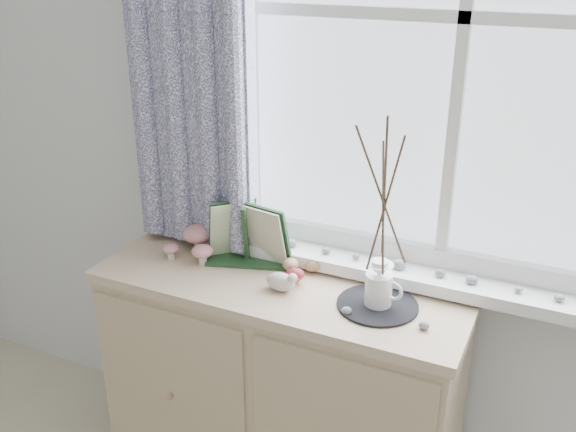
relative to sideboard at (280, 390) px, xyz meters
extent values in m
cube|color=silver|center=(0.15, 0.25, 0.87)|extent=(4.00, 0.04, 2.60)
cube|color=silver|center=(0.45, 0.25, 1.22)|extent=(1.30, 0.01, 1.40)
cube|color=white|center=(0.45, 0.17, 0.45)|extent=(1.45, 0.16, 0.04)
cube|color=#C4B189|center=(0.00, 0.01, -0.02)|extent=(1.17, 0.43, 0.81)
cube|color=#C4B189|center=(0.00, 0.01, 0.41)|extent=(1.20, 0.45, 0.03)
cube|color=tan|center=(-0.29, -0.22, -0.02)|extent=(0.55, 0.01, 0.75)
cylinder|color=silver|center=(-0.34, 0.06, 0.46)|extent=(0.03, 0.03, 0.07)
ellipsoid|color=#A60507|center=(-0.34, 0.06, 0.49)|extent=(0.11, 0.11, 0.06)
cylinder|color=silver|center=(-0.28, -0.01, 0.45)|extent=(0.03, 0.03, 0.05)
ellipsoid|color=#A60507|center=(-0.28, -0.01, 0.47)|extent=(0.07, 0.07, 0.04)
cylinder|color=silver|center=(-0.40, -0.02, 0.44)|extent=(0.03, 0.03, 0.04)
ellipsoid|color=#A60507|center=(-0.40, -0.02, 0.46)|extent=(0.06, 0.06, 0.03)
ellipsoid|color=tan|center=(0.01, 0.07, 0.45)|extent=(0.05, 0.04, 0.07)
ellipsoid|color=tan|center=(-0.03, 0.14, 0.45)|extent=(0.05, 0.04, 0.07)
ellipsoid|color=maroon|center=(0.05, 0.01, 0.45)|extent=(0.05, 0.04, 0.07)
ellipsoid|color=tan|center=(0.08, 0.10, 0.45)|extent=(0.05, 0.04, 0.07)
cylinder|color=black|center=(0.33, -0.01, 0.43)|extent=(0.24, 0.24, 0.01)
cylinder|color=white|center=(0.33, -0.01, 0.48)|extent=(0.09, 0.09, 0.10)
cone|color=white|center=(0.33, -0.01, 0.55)|extent=(0.08, 0.08, 0.04)
cylinder|color=white|center=(0.33, -0.01, 0.56)|extent=(0.05, 0.05, 0.02)
torus|color=white|center=(0.37, -0.01, 0.49)|extent=(0.06, 0.02, 0.06)
ellipsoid|color=#959598|center=(0.26, -0.09, 0.44)|extent=(0.03, 0.03, 0.02)
ellipsoid|color=#959598|center=(0.30, 0.07, 0.44)|extent=(0.03, 0.03, 0.02)
ellipsoid|color=#959598|center=(0.48, -0.07, 0.44)|extent=(0.03, 0.03, 0.02)
ellipsoid|color=#959598|center=(0.18, 0.11, 0.44)|extent=(0.03, 0.03, 0.02)
camera|label=1|loc=(0.78, -1.60, 1.41)|focal=40.00mm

